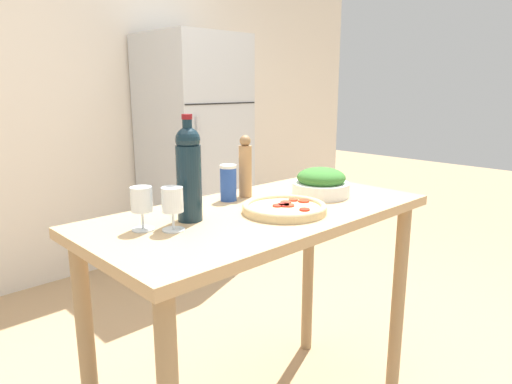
{
  "coord_description": "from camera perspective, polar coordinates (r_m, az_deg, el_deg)",
  "views": [
    {
      "loc": [
        -1.11,
        -1.14,
        1.35
      ],
      "look_at": [
        0.0,
        0.03,
        0.98
      ],
      "focal_mm": 32.0,
      "sensor_mm": 36.0,
      "label": 1
    }
  ],
  "objects": [
    {
      "name": "wall_back",
      "position": [
        3.39,
        -24.99,
        11.03
      ],
      "size": [
        6.4,
        0.08,
        2.6
      ],
      "color": "silver",
      "rests_on": "ground_plane"
    },
    {
      "name": "refrigerator",
      "position": [
        3.5,
        -7.77,
        4.86
      ],
      "size": [
        0.63,
        0.71,
        1.72
      ],
      "color": "#B7BCC1",
      "rests_on": "ground_plane"
    },
    {
      "name": "prep_counter",
      "position": [
        1.69,
        0.73,
        -6.91
      ],
      "size": [
        1.28,
        0.62,
        0.92
      ],
      "color": "tan",
      "rests_on": "ground_plane"
    },
    {
      "name": "wine_bottle",
      "position": [
        1.5,
        -8.41,
        2.53
      ],
      "size": [
        0.08,
        0.08,
        0.35
      ],
      "color": "#142833",
      "rests_on": "prep_counter"
    },
    {
      "name": "wine_glass_near",
      "position": [
        1.41,
        -10.4,
        -1.28
      ],
      "size": [
        0.07,
        0.07,
        0.14
      ],
      "color": "silver",
      "rests_on": "prep_counter"
    },
    {
      "name": "wine_glass_far",
      "position": [
        1.44,
        -14.11,
        -1.15
      ],
      "size": [
        0.07,
        0.07,
        0.14
      ],
      "color": "silver",
      "rests_on": "prep_counter"
    },
    {
      "name": "pepper_mill",
      "position": [
        1.82,
        -1.35,
        3.08
      ],
      "size": [
        0.05,
        0.05,
        0.25
      ],
      "color": "#AD7F51",
      "rests_on": "prep_counter"
    },
    {
      "name": "salad_bowl",
      "position": [
        1.86,
        8.13,
        1.1
      ],
      "size": [
        0.23,
        0.23,
        0.12
      ],
      "color": "white",
      "rests_on": "prep_counter"
    },
    {
      "name": "homemade_pizza",
      "position": [
        1.61,
        3.59,
        -2.0
      ],
      "size": [
        0.3,
        0.3,
        0.03
      ],
      "color": "#DBC189",
      "rests_on": "prep_counter"
    },
    {
      "name": "salt_canister",
      "position": [
        1.76,
        -3.57,
        1.14
      ],
      "size": [
        0.06,
        0.06,
        0.14
      ],
      "color": "#284CA3",
      "rests_on": "prep_counter"
    }
  ]
}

